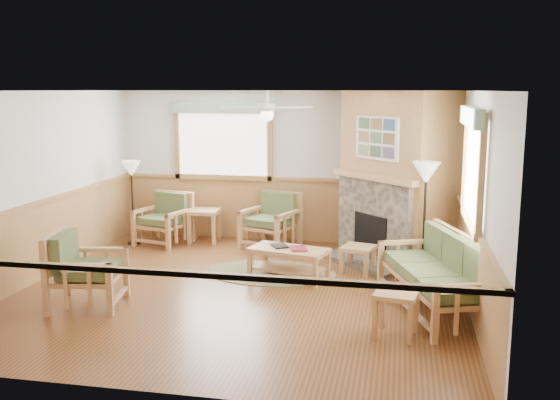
% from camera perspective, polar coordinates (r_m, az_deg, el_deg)
% --- Properties ---
extents(floor, '(6.00, 6.00, 0.01)m').
position_cam_1_polar(floor, '(8.66, -3.52, -8.25)').
color(floor, brown).
rests_on(floor, ground).
extents(ceiling, '(6.00, 6.00, 0.01)m').
position_cam_1_polar(ceiling, '(8.23, -3.73, 9.94)').
color(ceiling, white).
rests_on(ceiling, floor).
extents(wall_back, '(6.00, 0.02, 2.70)m').
position_cam_1_polar(wall_back, '(11.24, 0.25, 3.08)').
color(wall_back, silver).
rests_on(wall_back, floor).
extents(wall_front, '(6.00, 0.02, 2.70)m').
position_cam_1_polar(wall_front, '(5.55, -11.50, -4.38)').
color(wall_front, silver).
rests_on(wall_front, floor).
extents(wall_left, '(0.02, 6.00, 2.70)m').
position_cam_1_polar(wall_left, '(9.54, -21.33, 1.15)').
color(wall_left, silver).
rests_on(wall_left, floor).
extents(wall_right, '(0.02, 6.00, 2.70)m').
position_cam_1_polar(wall_right, '(8.12, 17.31, -0.07)').
color(wall_right, silver).
rests_on(wall_right, floor).
extents(wainscot, '(6.00, 6.00, 1.10)m').
position_cam_1_polar(wainscot, '(8.51, -3.56, -4.70)').
color(wainscot, '#A87944').
rests_on(wainscot, floor).
extents(fireplace, '(3.11, 3.11, 2.70)m').
position_cam_1_polar(fireplace, '(10.10, 10.73, 2.12)').
color(fireplace, '#A87944').
rests_on(fireplace, floor).
extents(window_back, '(1.90, 0.16, 1.50)m').
position_cam_1_polar(window_back, '(11.37, -5.30, 9.09)').
color(window_back, white).
rests_on(window_back, wall_back).
extents(window_right, '(0.16, 1.90, 1.50)m').
position_cam_1_polar(window_right, '(7.81, 17.63, 8.24)').
color(window_right, white).
rests_on(window_right, wall_right).
extents(ceiling_fan, '(1.59, 1.59, 0.36)m').
position_cam_1_polar(ceiling_fan, '(8.45, -1.20, 9.69)').
color(ceiling_fan, white).
rests_on(ceiling_fan, ceiling).
extents(sofa, '(2.22, 1.47, 0.95)m').
position_cam_1_polar(sofa, '(7.97, 13.99, -6.57)').
color(sofa, tan).
rests_on(sofa, floor).
extents(armchair_back_left, '(0.98, 0.98, 0.90)m').
position_cam_1_polar(armchair_back_left, '(11.25, -10.64, -1.72)').
color(armchair_back_left, tan).
rests_on(armchair_back_left, floor).
extents(armchair_back_right, '(1.08, 1.08, 0.94)m').
position_cam_1_polar(armchair_back_right, '(10.86, -0.90, -1.88)').
color(armchair_back_right, tan).
rests_on(armchair_back_right, floor).
extents(armchair_left, '(0.99, 0.99, 0.95)m').
position_cam_1_polar(armchair_left, '(8.28, -17.22, -6.08)').
color(armchair_left, tan).
rests_on(armchair_left, floor).
extents(coffee_table, '(1.23, 0.83, 0.45)m').
position_cam_1_polar(coffee_table, '(9.11, 0.82, -5.80)').
color(coffee_table, tan).
rests_on(coffee_table, floor).
extents(end_table_chairs, '(0.56, 0.54, 0.59)m').
position_cam_1_polar(end_table_chairs, '(11.32, -6.92, -2.35)').
color(end_table_chairs, tan).
rests_on(end_table_chairs, floor).
extents(end_table_sofa, '(0.53, 0.52, 0.51)m').
position_cam_1_polar(end_table_sofa, '(7.15, 10.55, -10.22)').
color(end_table_sofa, tan).
rests_on(end_table_sofa, floor).
extents(footstool, '(0.56, 0.56, 0.40)m').
position_cam_1_polar(footstool, '(9.50, 7.15, -5.37)').
color(footstool, tan).
rests_on(footstool, floor).
extents(braided_rug, '(2.37, 2.37, 0.01)m').
position_cam_1_polar(braided_rug, '(9.41, -0.86, -6.67)').
color(braided_rug, brown).
rests_on(braided_rug, floor).
extents(floor_lamp_left, '(0.44, 0.44, 1.49)m').
position_cam_1_polar(floor_lamp_left, '(11.32, -13.33, -0.22)').
color(floor_lamp_left, black).
rests_on(floor_lamp_left, floor).
extents(floor_lamp_right, '(0.52, 0.52, 1.72)m').
position_cam_1_polar(floor_lamp_right, '(9.17, 13.05, -1.88)').
color(floor_lamp_right, black).
rests_on(floor_lamp_right, floor).
extents(book_red, '(0.30, 0.35, 0.03)m').
position_cam_1_polar(book_red, '(8.98, 1.71, -4.37)').
color(book_red, maroon).
rests_on(book_red, coffee_table).
extents(book_dark, '(0.31, 0.33, 0.03)m').
position_cam_1_polar(book_dark, '(9.14, -0.03, -4.13)').
color(book_dark, black).
rests_on(book_dark, coffee_table).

